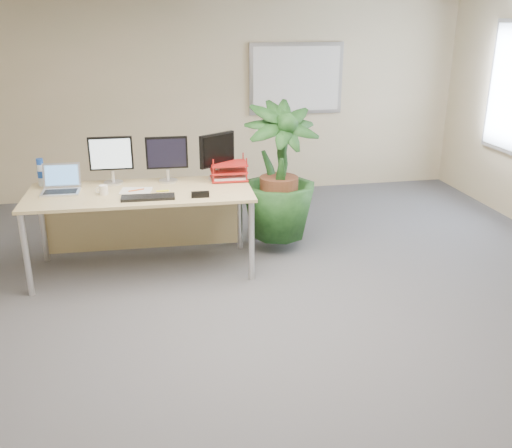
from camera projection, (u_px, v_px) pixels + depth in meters
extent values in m
plane|color=#444549|center=(274.00, 341.00, 4.40)|extent=(8.00, 8.00, 0.00)
cube|color=#C4B58A|center=(208.00, 96.00, 7.62)|extent=(7.00, 0.04, 2.70)
cube|color=#AFAFB4|center=(296.00, 79.00, 7.74)|extent=(1.30, 0.03, 0.95)
cube|color=white|center=(297.00, 79.00, 7.72)|extent=(1.20, 0.01, 0.85)
cube|color=#CEB779|center=(140.00, 193.00, 5.37)|extent=(2.13, 0.95, 0.03)
cube|color=#CEB779|center=(144.00, 218.00, 5.89)|extent=(2.00, 0.08, 0.66)
cylinder|color=silver|center=(26.00, 255.00, 4.99)|extent=(0.06, 0.06, 0.78)
cylinder|color=silver|center=(251.00, 241.00, 5.30)|extent=(0.06, 0.06, 0.78)
cylinder|color=silver|center=(43.00, 225.00, 5.72)|extent=(0.06, 0.06, 0.78)
cylinder|color=silver|center=(240.00, 214.00, 6.02)|extent=(0.06, 0.06, 0.78)
imported|color=#133414|center=(279.00, 181.00, 5.90)|extent=(0.98, 0.98, 1.50)
cylinder|color=silver|center=(113.00, 183.00, 5.60)|extent=(0.19, 0.19, 0.02)
cylinder|color=silver|center=(113.00, 176.00, 5.58)|extent=(0.04, 0.04, 0.11)
cube|color=black|center=(111.00, 153.00, 5.50)|extent=(0.42, 0.05, 0.32)
cube|color=silver|center=(111.00, 154.00, 5.47)|extent=(0.38, 0.02, 0.29)
cylinder|color=silver|center=(168.00, 181.00, 5.66)|extent=(0.18, 0.18, 0.02)
cylinder|color=silver|center=(168.00, 175.00, 5.64)|extent=(0.04, 0.04, 0.11)
cube|color=black|center=(167.00, 153.00, 5.56)|extent=(0.41, 0.05, 0.31)
cube|color=black|center=(167.00, 153.00, 5.54)|extent=(0.37, 0.02, 0.28)
cylinder|color=silver|center=(218.00, 179.00, 5.74)|extent=(0.19, 0.19, 0.02)
cylinder|color=silver|center=(218.00, 172.00, 5.71)|extent=(0.04, 0.04, 0.12)
cube|color=black|center=(217.00, 150.00, 5.63)|extent=(0.37, 0.26, 0.33)
cube|color=black|center=(219.00, 150.00, 5.62)|extent=(0.32, 0.22, 0.29)
cube|color=silver|center=(61.00, 192.00, 5.30)|extent=(0.35, 0.25, 0.02)
cube|color=black|center=(61.00, 191.00, 5.29)|extent=(0.30, 0.17, 0.00)
cube|color=silver|center=(62.00, 175.00, 5.40)|extent=(0.35, 0.07, 0.23)
cube|color=#518BD1|center=(62.00, 175.00, 5.39)|extent=(0.30, 0.05, 0.19)
cube|color=black|center=(148.00, 197.00, 5.14)|extent=(0.48, 0.17, 0.03)
cylinder|color=white|center=(104.00, 190.00, 5.25)|extent=(0.08, 0.08, 0.09)
torus|color=white|center=(99.00, 190.00, 5.24)|extent=(0.06, 0.01, 0.06)
cube|color=silver|center=(136.00, 191.00, 5.35)|extent=(0.32, 0.26, 0.01)
cylinder|color=#DF5D18|center=(136.00, 190.00, 5.33)|extent=(0.15, 0.06, 0.01)
cylinder|color=#FBF91A|center=(163.00, 191.00, 5.35)|extent=(0.12, 0.02, 0.02)
cylinder|color=silver|center=(41.00, 175.00, 5.50)|extent=(0.07, 0.07, 0.21)
cylinder|color=#1744B1|center=(40.00, 161.00, 5.45)|extent=(0.06, 0.06, 0.06)
cylinder|color=#1744B1|center=(41.00, 174.00, 5.50)|extent=(0.07, 0.07, 0.07)
cube|color=#AF1815|center=(229.00, 178.00, 5.72)|extent=(0.37, 0.28, 0.02)
cube|color=#AF1815|center=(229.00, 171.00, 5.70)|extent=(0.37, 0.28, 0.02)
cube|color=#AF1815|center=(229.00, 164.00, 5.67)|extent=(0.37, 0.28, 0.02)
cube|color=silver|center=(229.00, 177.00, 5.72)|extent=(0.33, 0.25, 0.02)
cube|color=black|center=(200.00, 195.00, 5.17)|extent=(0.16, 0.05, 0.05)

